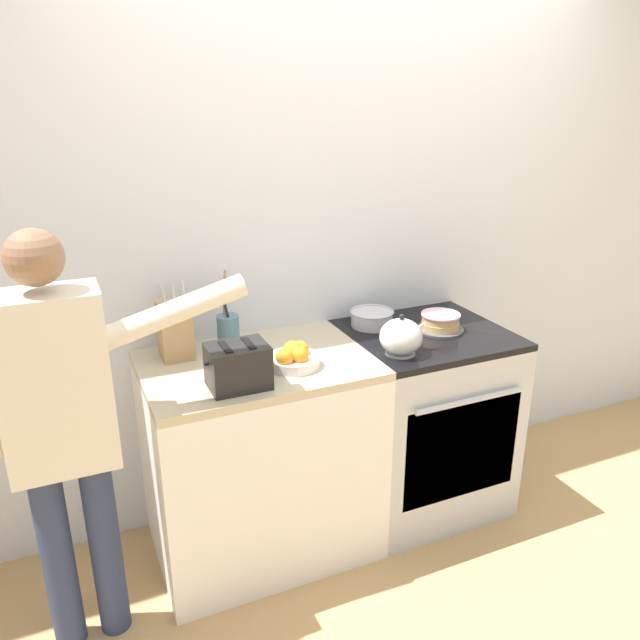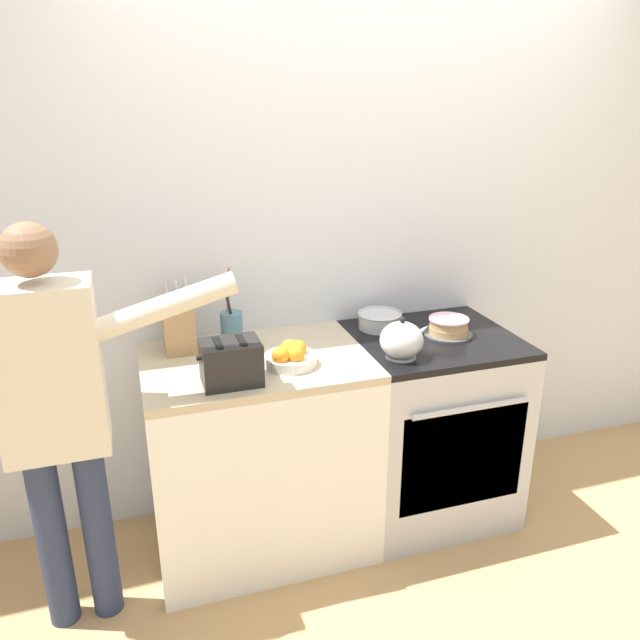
# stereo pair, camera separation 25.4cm
# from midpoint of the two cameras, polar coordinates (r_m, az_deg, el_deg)

# --- Properties ---
(ground_plane) EXTENTS (16.00, 16.00, 0.00)m
(ground_plane) POSITION_cam_midpoint_polar(r_m,az_deg,el_deg) (2.96, 5.84, -20.24)
(ground_plane) COLOR tan
(wall_back) EXTENTS (8.00, 0.04, 2.60)m
(wall_back) POSITION_cam_midpoint_polar(r_m,az_deg,el_deg) (2.92, 0.25, 8.00)
(wall_back) COLOR silver
(wall_back) RESTS_ON ground_plane
(counter_cabinet) EXTENTS (0.92, 0.65, 0.89)m
(counter_cabinet) POSITION_cam_midpoint_polar(r_m,az_deg,el_deg) (2.76, -8.16, -12.29)
(counter_cabinet) COLOR white
(counter_cabinet) RESTS_ON ground_plane
(stove_range) EXTENTS (0.71, 0.68, 0.89)m
(stove_range) POSITION_cam_midpoint_polar(r_m,az_deg,el_deg) (3.03, 6.96, -8.98)
(stove_range) COLOR #B7BABF
(stove_range) RESTS_ON ground_plane
(layer_cake) EXTENTS (0.22, 0.22, 0.08)m
(layer_cake) POSITION_cam_midpoint_polar(r_m,az_deg,el_deg) (2.86, 8.46, -0.28)
(layer_cake) COLOR #4C4C51
(layer_cake) RESTS_ON stove_range
(tea_kettle) EXTENTS (0.22, 0.18, 0.18)m
(tea_kettle) POSITION_cam_midpoint_polar(r_m,az_deg,el_deg) (2.57, 4.66, -1.60)
(tea_kettle) COLOR #B7BABF
(tea_kettle) RESTS_ON stove_range
(mixing_bowl) EXTENTS (0.20, 0.20, 0.07)m
(mixing_bowl) POSITION_cam_midpoint_polar(r_m,az_deg,el_deg) (2.88, 2.26, 0.13)
(mixing_bowl) COLOR #B7BABF
(mixing_bowl) RESTS_ON stove_range
(knife_block) EXTENTS (0.13, 0.14, 0.33)m
(knife_block) POSITION_cam_midpoint_polar(r_m,az_deg,el_deg) (2.62, -15.84, -0.89)
(knife_block) COLOR tan
(knife_block) RESTS_ON counter_cabinet
(utensil_crock) EXTENTS (0.09, 0.09, 0.34)m
(utensil_crock) POSITION_cam_midpoint_polar(r_m,az_deg,el_deg) (2.67, -11.11, -1.03)
(utensil_crock) COLOR #477084
(utensil_crock) RESTS_ON counter_cabinet
(fruit_bowl) EXTENTS (0.21, 0.21, 0.10)m
(fruit_bowl) POSITION_cam_midpoint_polar(r_m,az_deg,el_deg) (2.47, -5.37, -3.50)
(fruit_bowl) COLOR silver
(fruit_bowl) RESTS_ON counter_cabinet
(toaster) EXTENTS (0.23, 0.17, 0.17)m
(toaster) POSITION_cam_midpoint_polar(r_m,az_deg,el_deg) (2.32, -10.64, -4.22)
(toaster) COLOR black
(toaster) RESTS_ON counter_cabinet
(person_baker) EXTENTS (0.90, 0.20, 1.54)m
(person_baker) POSITION_cam_midpoint_polar(r_m,az_deg,el_deg) (2.27, -25.51, -8.10)
(person_baker) COLOR #283351
(person_baker) RESTS_ON ground_plane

